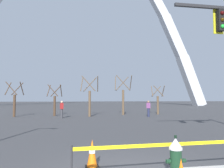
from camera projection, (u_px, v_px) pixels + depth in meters
fire_hydrant at (176, 159)px, 4.92m from camera, size 0.46×0.48×0.99m
caution_tape_barrier at (181, 152)px, 5.05m from camera, size 5.00×0.31×0.85m
traffic_cone_mid_sidewalk at (92, 154)px, 5.79m from camera, size 0.36×0.36×0.73m
monument_arch at (83, 23)px, 51.54m from camera, size 61.24×2.44×43.72m
tree_far_left at (14, 101)px, 21.61m from camera, size 1.60×1.61×3.45m
tree_left_mid at (55, 102)px, 22.69m from camera, size 1.51×1.52×3.25m
tree_center_left at (90, 99)px, 21.91m from camera, size 1.87×1.88×4.04m
tree_center_right at (123, 97)px, 24.19m from camera, size 1.99×2.01×4.33m
tree_right_mid at (158, 102)px, 24.97m from camera, size 1.52×1.53×3.27m
pedestrian_walking_left at (62, 109)px, 20.13m from camera, size 0.33×0.39×1.59m
pedestrian_standing_center at (148, 108)px, 21.67m from camera, size 0.34×0.39×1.59m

